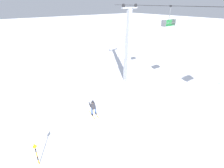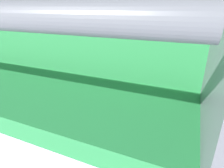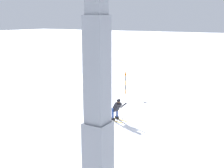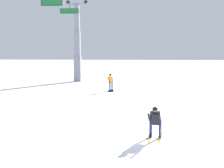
% 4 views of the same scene
% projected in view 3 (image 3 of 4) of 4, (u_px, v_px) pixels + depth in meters
% --- Properties ---
extents(ground_plane, '(260.00, 260.00, 0.00)m').
position_uv_depth(ground_plane, '(103.00, 118.00, 19.67)').
color(ground_plane, white).
extents(skier_carving_main, '(1.66, 0.86, 1.58)m').
position_uv_depth(skier_carving_main, '(117.00, 108.00, 19.07)').
color(skier_carving_main, yellow).
rests_on(skier_carving_main, ground_plane).
extents(lift_tower_near, '(0.75, 2.52, 10.34)m').
position_uv_depth(lift_tower_near, '(97.00, 90.00, 9.06)').
color(lift_tower_near, gray).
rests_on(lift_tower_near, ground_plane).
extents(trail_marker_pole, '(0.07, 0.28, 1.95)m').
position_uv_depth(trail_marker_pole, '(126.00, 82.00, 25.78)').
color(trail_marker_pole, orange).
rests_on(trail_marker_pole, ground_plane).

